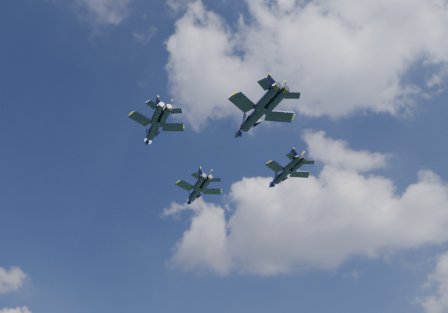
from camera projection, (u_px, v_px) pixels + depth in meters
jet_lead at (195, 193)px, 117.30m from camera, size 12.52×13.09×3.49m
jet_left at (153, 130)px, 98.25m from camera, size 12.42×12.80×3.43m
jet_right at (282, 175)px, 108.00m from camera, size 12.67×11.90×3.35m
jet_slot at (253, 118)px, 91.31m from camera, size 15.80×14.41×4.12m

